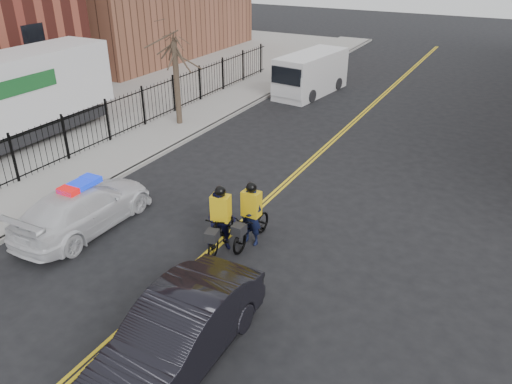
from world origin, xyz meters
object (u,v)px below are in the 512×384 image
at_px(dark_sedan, 179,333).
at_px(cargo_van, 310,74).
at_px(cyclist_far, 221,224).
at_px(police_cruiser, 84,207).
at_px(cyclist_near, 251,223).

height_order(dark_sedan, cargo_van, cargo_van).
bearing_deg(cyclist_far, police_cruiser, -177.88).
relative_size(police_cruiser, cyclist_far, 2.37).
bearing_deg(cyclist_far, cyclist_near, 35.89).
distance_m(police_cruiser, dark_sedan, 6.97).
relative_size(dark_sedan, cyclist_far, 2.31).
distance_m(police_cruiser, cyclist_near, 5.47).
bearing_deg(cargo_van, police_cruiser, -83.67).
xyz_separation_m(dark_sedan, cargo_van, (-5.94, 21.50, 0.36)).
xyz_separation_m(dark_sedan, cyclist_far, (-1.60, 4.34, 0.01)).
relative_size(dark_sedan, cyclist_near, 2.34).
distance_m(police_cruiser, cargo_van, 18.21).
bearing_deg(dark_sedan, cyclist_near, 100.10).
bearing_deg(cyclist_near, cargo_van, 108.02).
bearing_deg(police_cruiser, cyclist_far, -168.05).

